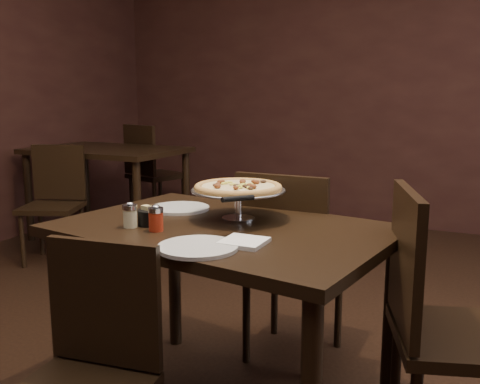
% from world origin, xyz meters
% --- Properties ---
extents(room, '(6.04, 7.04, 2.84)m').
position_xyz_m(room, '(0.06, 0.03, 1.40)').
color(room, black).
rests_on(room, ground).
extents(dining_table, '(1.36, 1.01, 0.78)m').
position_xyz_m(dining_table, '(-0.02, -0.01, 0.68)').
color(dining_table, black).
rests_on(dining_table, ground).
extents(background_table, '(1.31, 0.87, 0.82)m').
position_xyz_m(background_table, '(-2.20, 1.94, 0.71)').
color(background_table, black).
rests_on(background_table, ground).
extents(pizza_stand, '(0.38, 0.38, 0.16)m').
position_xyz_m(pizza_stand, '(-0.02, 0.11, 0.91)').
color(pizza_stand, '#BABAC2').
rests_on(pizza_stand, dining_table).
extents(parmesan_shaker, '(0.06, 0.06, 0.10)m').
position_xyz_m(parmesan_shaker, '(-0.33, -0.19, 0.83)').
color(parmesan_shaker, beige).
rests_on(parmesan_shaker, dining_table).
extents(pepper_flake_shaker, '(0.06, 0.06, 0.10)m').
position_xyz_m(pepper_flake_shaker, '(-0.21, -0.19, 0.83)').
color(pepper_flake_shaker, maroon).
rests_on(pepper_flake_shaker, dining_table).
extents(packet_caddy, '(0.10, 0.10, 0.08)m').
position_xyz_m(packet_caddy, '(-0.28, -0.13, 0.82)').
color(packet_caddy, black).
rests_on(packet_caddy, dining_table).
extents(napkin_stack, '(0.15, 0.15, 0.02)m').
position_xyz_m(napkin_stack, '(0.16, -0.22, 0.79)').
color(napkin_stack, white).
rests_on(napkin_stack, dining_table).
extents(plate_left, '(0.26, 0.26, 0.01)m').
position_xyz_m(plate_left, '(-0.33, 0.16, 0.79)').
color(plate_left, silver).
rests_on(plate_left, dining_table).
extents(plate_near, '(0.27, 0.27, 0.01)m').
position_xyz_m(plate_near, '(0.05, -0.33, 0.79)').
color(plate_near, silver).
rests_on(plate_near, dining_table).
extents(serving_spatula, '(0.17, 0.17, 0.02)m').
position_xyz_m(serving_spatula, '(0.08, -0.09, 0.91)').
color(serving_spatula, '#BABAC2').
rests_on(serving_spatula, pizza_stand).
extents(chair_far, '(0.44, 0.44, 0.94)m').
position_xyz_m(chair_far, '(0.07, 0.49, 0.51)').
color(chair_far, black).
rests_on(chair_far, ground).
extents(chair_near, '(0.44, 0.44, 0.84)m').
position_xyz_m(chair_near, '(-0.16, -0.65, 0.46)').
color(chair_near, black).
rests_on(chair_near, ground).
extents(chair_side, '(0.57, 0.57, 0.97)m').
position_xyz_m(chair_side, '(0.78, 0.04, 0.53)').
color(chair_side, black).
rests_on(chair_side, ground).
extents(bg_chair_far, '(0.58, 0.58, 0.99)m').
position_xyz_m(bg_chair_far, '(-2.19, 2.59, 0.54)').
color(bg_chair_far, black).
rests_on(bg_chair_far, ground).
extents(bg_chair_near, '(0.55, 0.55, 0.89)m').
position_xyz_m(bg_chair_near, '(-2.17, 1.26, 0.49)').
color(bg_chair_near, black).
rests_on(bg_chair_near, ground).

